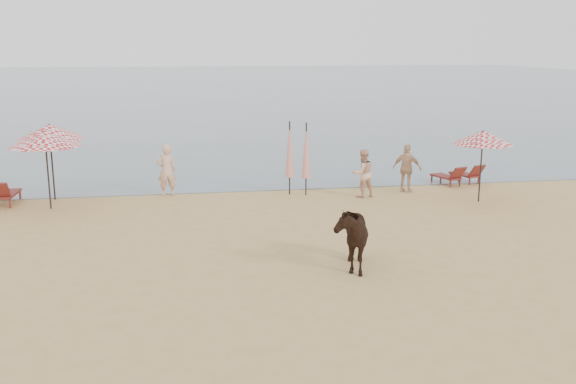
# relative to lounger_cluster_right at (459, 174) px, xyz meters

# --- Properties ---
(ground) EXTENTS (120.00, 120.00, 0.00)m
(ground) POSITION_rel_lounger_cluster_right_xyz_m (-7.43, -10.03, -0.37)
(ground) COLOR tan
(ground) RESTS_ON ground
(sea) EXTENTS (160.00, 140.00, 0.06)m
(sea) POSITION_rel_lounger_cluster_right_xyz_m (-7.43, 69.97, -0.37)
(sea) COLOR #51606B
(sea) RESTS_ON ground
(lounger_cluster_right) EXTENTS (1.87, 1.84, 0.54)m
(lounger_cluster_right) POSITION_rel_lounger_cluster_right_xyz_m (0.00, 0.00, 0.00)
(lounger_cluster_right) COLOR maroon
(lounger_cluster_right) RESTS_ON ground
(umbrella_open_left_a) EXTENTS (2.23, 2.23, 2.54)m
(umbrella_open_left_a) POSITION_rel_lounger_cluster_right_xyz_m (-14.67, -1.44, 1.91)
(umbrella_open_left_a) COLOR black
(umbrella_open_left_a) RESTS_ON ground
(umbrella_open_left_b) EXTENTS (2.13, 2.17, 2.71)m
(umbrella_open_left_b) POSITION_rel_lounger_cluster_right_xyz_m (-14.78, -0.15, 1.98)
(umbrella_open_left_b) COLOR black
(umbrella_open_left_b) RESTS_ON ground
(umbrella_open_right) EXTENTS (2.00, 2.00, 2.43)m
(umbrella_open_right) POSITION_rel_lounger_cluster_right_xyz_m (-0.49, -2.77, 1.82)
(umbrella_open_right) COLOR black
(umbrella_open_right) RESTS_ON ground
(umbrella_closed_left) EXTENTS (0.31, 0.31, 2.58)m
(umbrella_closed_left) POSITION_rel_lounger_cluster_right_xyz_m (-6.11, -0.88, 1.22)
(umbrella_closed_left) COLOR black
(umbrella_closed_left) RESTS_ON ground
(umbrella_closed_right) EXTENTS (0.32, 0.32, 2.61)m
(umbrella_closed_right) POSITION_rel_lounger_cluster_right_xyz_m (-6.66, -0.66, 1.24)
(umbrella_closed_right) COLOR black
(umbrella_closed_right) RESTS_ON ground
(cow) EXTENTS (1.18, 2.04, 1.62)m
(cow) POSITION_rel_lounger_cluster_right_xyz_m (-6.53, -8.50, 0.44)
(cow) COLOR black
(cow) RESTS_ON ground
(beachgoer_left) EXTENTS (0.74, 0.55, 1.84)m
(beachgoer_left) POSITION_rel_lounger_cluster_right_xyz_m (-10.96, -0.20, 0.55)
(beachgoer_left) COLOR #DCA789
(beachgoer_left) RESTS_ON ground
(beachgoer_right_a) EXTENTS (0.96, 0.82, 1.69)m
(beachgoer_right_a) POSITION_rel_lounger_cluster_right_xyz_m (-4.22, -1.48, 0.47)
(beachgoer_right_a) COLOR #E1AD8C
(beachgoer_right_a) RESTS_ON ground
(beachgoer_right_b) EXTENTS (1.09, 0.93, 1.76)m
(beachgoer_right_b) POSITION_rel_lounger_cluster_right_xyz_m (-2.45, -1.01, 0.51)
(beachgoer_right_b) COLOR tan
(beachgoer_right_b) RESTS_ON ground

